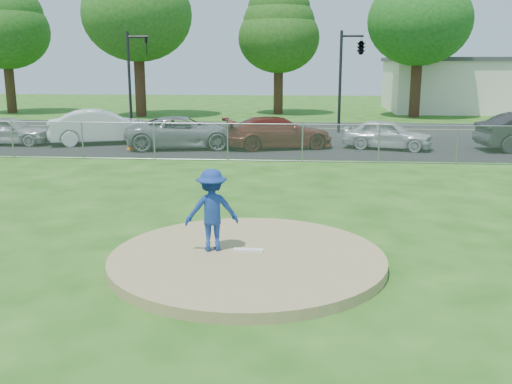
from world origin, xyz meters
TOP-DOWN VIEW (x-y plane):
  - ground at (0.00, 10.00)m, footprint 120.00×120.00m
  - pitchers_mound at (0.00, 0.00)m, footprint 5.40×5.40m
  - pitching_rubber at (0.00, 0.20)m, footprint 0.60×0.15m
  - chain_link_fence at (0.00, 12.00)m, footprint 40.00×0.06m
  - parking_lot at (0.00, 16.50)m, footprint 50.00×8.00m
  - street at (0.00, 24.00)m, footprint 60.00×7.00m
  - commercial_building at (16.00, 38.00)m, footprint 16.40×9.40m
  - tree_far_left at (-22.00, 33.00)m, footprint 6.72×6.72m
  - tree_left at (-11.00, 31.00)m, footprint 7.84×7.84m
  - tree_center at (-1.00, 34.00)m, footprint 6.16×6.16m
  - tree_right at (9.00, 32.00)m, footprint 7.28×7.28m
  - traffic_signal_left at (-8.76, 22.00)m, footprint 1.28×0.20m
  - traffic_signal_center at (3.97, 22.00)m, footprint 1.42×2.48m
  - pitcher at (-0.73, 0.22)m, footprint 1.18×0.86m
  - traffic_cone at (-6.77, 14.56)m, footprint 0.41×0.41m
  - parked_car_silver at (-13.10, 15.67)m, footprint 4.04×1.73m
  - parked_car_white at (-8.73, 16.35)m, footprint 5.29×3.48m
  - parked_car_gray at (-4.45, 15.23)m, footprint 5.59×3.35m
  - parked_car_darkred at (-0.12, 15.57)m, footprint 5.38×3.44m
  - parked_car_pearl at (4.86, 15.77)m, footprint 4.26×2.61m

SIDE VIEW (x-z plane):
  - ground at x=0.00m, z-range 0.00..0.00m
  - street at x=0.00m, z-range 0.00..0.01m
  - parking_lot at x=0.00m, z-range 0.00..0.01m
  - pitchers_mound at x=0.00m, z-range 0.00..0.20m
  - pitching_rubber at x=0.00m, z-range 0.20..0.24m
  - traffic_cone at x=-6.77m, z-range 0.01..0.80m
  - parked_car_pearl at x=4.86m, z-range 0.01..1.36m
  - parked_car_silver at x=-13.10m, z-range 0.01..1.37m
  - parked_car_darkred at x=-0.12m, z-range 0.01..1.46m
  - parked_car_gray at x=-4.45m, z-range 0.01..1.46m
  - chain_link_fence at x=0.00m, z-range 0.00..1.50m
  - parked_car_white at x=-8.73m, z-range 0.01..1.66m
  - pitcher at x=-0.73m, z-range 0.20..1.84m
  - commercial_building at x=16.00m, z-range 0.01..4.31m
  - traffic_signal_left at x=-8.76m, z-range 0.56..6.16m
  - traffic_signal_center at x=3.97m, z-range 1.81..7.41m
  - tree_center at x=-1.00m, z-range 1.55..11.39m
  - tree_far_left at x=-22.00m, z-range 1.69..12.43m
  - tree_right at x=9.00m, z-range 1.83..13.47m
  - tree_left at x=-11.00m, z-range 1.98..14.51m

